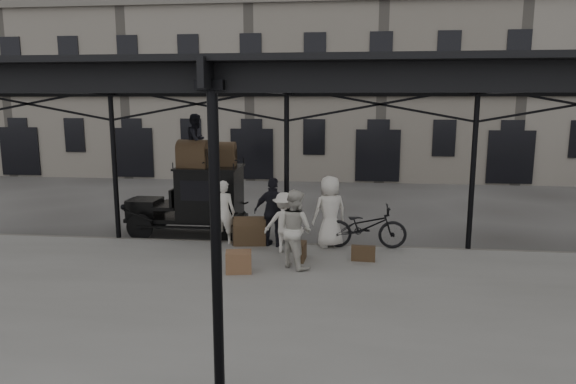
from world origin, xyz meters
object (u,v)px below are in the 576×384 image
(porter_left, at_px, (224,212))
(porter_official, at_px, (274,212))
(taxi, at_px, (200,198))
(bicycle, at_px, (365,227))
(steamer_trunk_platform, at_px, (250,233))
(steamer_trunk_roof_near, at_px, (194,156))

(porter_left, relative_size, porter_official, 0.94)
(taxi, bearing_deg, bicycle, -13.97)
(taxi, relative_size, porter_official, 1.89)
(bicycle, bearing_deg, porter_official, 90.58)
(steamer_trunk_platform, bearing_deg, porter_official, -17.69)
(taxi, relative_size, steamer_trunk_roof_near, 3.91)
(porter_left, relative_size, bicycle, 0.80)
(porter_left, bearing_deg, bicycle, -173.45)
(taxi, distance_m, steamer_trunk_platform, 2.29)
(taxi, bearing_deg, porter_left, -50.28)
(porter_official, distance_m, bicycle, 2.54)
(porter_official, xyz_separation_m, bicycle, (2.51, 0.13, -0.37))
(taxi, height_order, porter_left, taxi)
(porter_left, xyz_separation_m, steamer_trunk_roof_near, (-1.11, 0.99, 1.47))
(taxi, xyz_separation_m, steamer_trunk_roof_near, (-0.08, -0.25, 1.32))
(bicycle, relative_size, steamer_trunk_platform, 2.51)
(steamer_trunk_roof_near, height_order, steamer_trunk_platform, steamer_trunk_roof_near)
(bicycle, distance_m, steamer_trunk_roof_near, 5.46)
(steamer_trunk_roof_near, bearing_deg, steamer_trunk_platform, -19.93)
(porter_official, height_order, steamer_trunk_roof_near, steamer_trunk_roof_near)
(porter_left, relative_size, steamer_trunk_roof_near, 1.94)
(taxi, xyz_separation_m, porter_official, (2.47, -1.37, -0.09))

